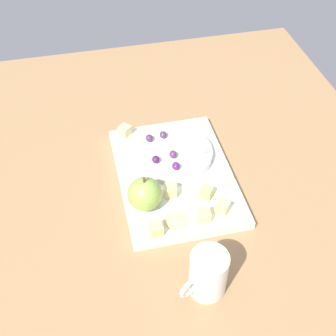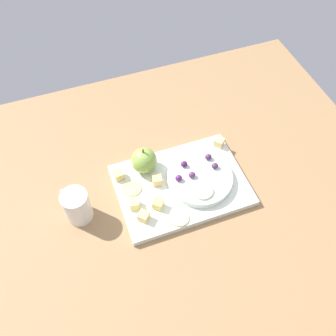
{
  "view_description": "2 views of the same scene",
  "coord_description": "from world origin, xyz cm",
  "views": [
    {
      "loc": [
        70.51,
        -18.24,
        78.99
      ],
      "look_at": [
        3.86,
        -2.83,
        9.73
      ],
      "focal_mm": 48.67,
      "sensor_mm": 36.0,
      "label": 1
    },
    {
      "loc": [
        24.66,
        50.35,
        91.25
      ],
      "look_at": [
        5.06,
        -3.63,
        11.04
      ],
      "focal_mm": 39.97,
      "sensor_mm": 36.0,
      "label": 2
    }
  ],
  "objects": [
    {
      "name": "table",
      "position": [
        0.0,
        0.0,
        2.17
      ],
      "size": [
        113.13,
        101.17,
        4.34
      ],
      "primitive_type": "cube",
      "color": "#946F49",
      "rests_on": "ground"
    },
    {
      "name": "platter",
      "position": [
        2.28,
        -0.86,
        5.26
      ],
      "size": [
        34.81,
        24.92,
        1.86
      ],
      "primitive_type": "cube",
      "color": "silver",
      "rests_on": "table"
    },
    {
      "name": "serving_dish",
      "position": [
        -2.79,
        0.42,
        7.22
      ],
      "size": [
        17.76,
        17.76,
        2.05
      ],
      "primitive_type": "cylinder",
      "color": "silver",
      "rests_on": "platter"
    },
    {
      "name": "apple_whole",
      "position": [
        10.04,
        -9.1,
        9.77
      ],
      "size": [
        7.16,
        7.16,
        7.16
      ],
      "primitive_type": "sphere",
      "color": "#85A746",
      "rests_on": "platter"
    },
    {
      "name": "apple_stem",
      "position": [
        10.04,
        -9.1,
        13.95
      ],
      "size": [
        0.5,
        0.5,
        1.2
      ],
      "primitive_type": "cylinder",
      "color": "brown",
      "rests_on": "apple_whole"
    },
    {
      "name": "cheese_cube_0",
      "position": [
        16.3,
        1.66,
        7.45
      ],
      "size": [
        2.76,
        2.76,
        2.51
      ],
      "primitive_type": "cube",
      "rotation": [
        0.0,
        0.0,
        1.46
      ],
      "color": "#E1CD79",
      "rests_on": "platter"
    },
    {
      "name": "cheese_cube_1",
      "position": [
        -12.94,
        -9.64,
        7.45
      ],
      "size": [
        3.54,
        3.54,
        2.51
      ],
      "primitive_type": "cube",
      "rotation": [
        0.0,
        0.0,
        0.72
      ],
      "color": "#EBC57A",
      "rests_on": "platter"
    },
    {
      "name": "cheese_cube_2",
      "position": [
        10.46,
        3.84,
        7.45
      ],
      "size": [
        3.53,
        3.53,
        2.51
      ],
      "primitive_type": "cube",
      "rotation": [
        0.0,
        0.0,
        0.89
      ],
      "color": "#ECD569",
      "rests_on": "platter"
    },
    {
      "name": "cheese_cube_3",
      "position": [
        15.09,
        5.98,
        7.45
      ],
      "size": [
        3.55,
        3.55,
        2.51
      ],
      "primitive_type": "cube",
      "rotation": [
        0.0,
        0.0,
        0.82
      ],
      "color": "#F0CE76",
      "rests_on": "platter"
    },
    {
      "name": "cheese_cube_4",
      "position": [
        17.55,
        -8.42,
        7.45
      ],
      "size": [
        2.69,
        2.69,
        2.51
      ],
      "primitive_type": "cube",
      "rotation": [
        0.0,
        0.0,
        0.08
      ],
      "color": "#F1D472",
      "rests_on": "platter"
    },
    {
      "name": "cheese_cube_5",
      "position": [
        8.31,
        -3.23,
        7.45
      ],
      "size": [
        2.91,
        2.91,
        2.51
      ],
      "primitive_type": "cube",
      "rotation": [
        0.0,
        0.0,
        1.39
      ],
      "color": "#F2C173",
      "rests_on": "platter"
    },
    {
      "name": "cracker_0",
      "position": [
        6.51,
        8.84,
        6.39
      ],
      "size": [
        5.13,
        5.13,
        0.4
      ],
      "primitive_type": "cylinder",
      "color": "beige",
      "rests_on": "platter"
    },
    {
      "name": "cracker_1",
      "position": [
        15.31,
        -3.78,
        6.39
      ],
      "size": [
        5.13,
        5.13,
        0.4
      ],
      "primitive_type": "cylinder",
      "color": "#DDBD7C",
      "rests_on": "platter"
    },
    {
      "name": "grape_0",
      "position": [
        -7.21,
        -4.71,
        9.09
      ],
      "size": [
        1.9,
        1.71,
        1.7
      ],
      "primitive_type": "ellipsoid",
      "color": "#502750",
      "rests_on": "serving_dish"
    },
    {
      "name": "grape_1",
      "position": [
        3.04,
        -0.88,
        9.1
      ],
      "size": [
        1.9,
        1.71,
        1.71
      ],
      "primitive_type": "ellipsoid",
      "color": "#531F5F",
      "rests_on": "serving_dish"
    },
    {
      "name": "grape_2",
      "position": [
        -0.09,
        -4.72,
        9.05
      ],
      "size": [
        1.9,
        1.71,
        1.63
      ],
      "primitive_type": "ellipsoid",
      "color": "#45184A",
      "rests_on": "serving_dish"
    },
    {
      "name": "grape_3",
      "position": [
        -7.69,
        -1.33,
        9.04
      ],
      "size": [
        1.9,
        1.71,
        1.6
      ],
      "primitive_type": "ellipsoid",
      "color": "#462D4D",
      "rests_on": "serving_dish"
    },
    {
      "name": "grape_4",
      "position": [
        -0.68,
        -0.63,
        9.11
      ],
      "size": [
        1.9,
        1.71,
        1.74
      ],
      "primitive_type": "ellipsoid",
      "color": "#552B54",
      "rests_on": "serving_dish"
    },
    {
      "name": "apple_slice_0",
      "position": [
        -1.56,
        4.56,
        8.54
      ],
      "size": [
        5.59,
        5.59,
        0.6
      ],
      "primitive_type": "cylinder",
      "color": "beige",
      "rests_on": "serving_dish"
    },
    {
      "name": "cup",
      "position": [
        30.25,
        -1.75,
        9.11
      ],
      "size": [
        6.84,
        9.48,
        9.54
      ],
      "color": "silver",
      "rests_on": "table"
    }
  ]
}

